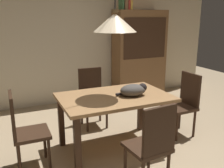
% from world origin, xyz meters
% --- Properties ---
extents(ground, '(10.00, 10.00, 0.00)m').
position_xyz_m(ground, '(0.00, 0.00, 0.00)').
color(ground, tan).
extents(back_wall, '(6.40, 0.10, 2.90)m').
position_xyz_m(back_wall, '(0.00, 2.65, 1.45)').
color(back_wall, beige).
rests_on(back_wall, ground).
extents(dining_table, '(1.40, 0.90, 0.75)m').
position_xyz_m(dining_table, '(-0.08, 0.45, 0.65)').
color(dining_table, '#A87A4C').
rests_on(dining_table, ground).
extents(chair_left_side, '(0.40, 0.40, 0.93)m').
position_xyz_m(chair_left_side, '(-1.21, 0.45, 0.51)').
color(chair_left_side, '#382316').
rests_on(chair_left_side, ground).
extents(chair_near_front, '(0.44, 0.44, 0.93)m').
position_xyz_m(chair_near_front, '(-0.08, -0.43, 0.51)').
color(chair_near_front, '#382316').
rests_on(chair_near_front, ground).
extents(chair_right_side, '(0.41, 0.41, 0.93)m').
position_xyz_m(chair_right_side, '(1.04, 0.45, 0.51)').
color(chair_right_side, '#382316').
rests_on(chair_right_side, ground).
extents(chair_far_back, '(0.41, 0.41, 0.93)m').
position_xyz_m(chair_far_back, '(-0.08, 1.32, 0.51)').
color(chair_far_back, '#382316').
rests_on(chair_far_back, ground).
extents(cat_sleeping, '(0.39, 0.25, 0.16)m').
position_xyz_m(cat_sleeping, '(0.14, 0.35, 0.83)').
color(cat_sleeping, '#4C4742').
rests_on(cat_sleeping, dining_table).
extents(pendant_lamp, '(0.52, 0.52, 1.30)m').
position_xyz_m(pendant_lamp, '(-0.08, 0.45, 1.66)').
color(pendant_lamp, beige).
extents(hutch_bookcase, '(1.12, 0.45, 1.85)m').
position_xyz_m(hutch_bookcase, '(1.34, 2.32, 0.89)').
color(hutch_bookcase, brown).
rests_on(hutch_bookcase, ground).
extents(book_green_slim, '(0.03, 0.20, 0.26)m').
position_xyz_m(book_green_slim, '(0.91, 2.32, 1.98)').
color(book_green_slim, '#427A4C').
rests_on(book_green_slim, hutch_bookcase).
extents(book_brown_thick, '(0.06, 0.24, 0.22)m').
position_xyz_m(book_brown_thick, '(0.97, 2.32, 1.96)').
color(book_brown_thick, brown).
rests_on(book_brown_thick, hutch_bookcase).
extents(book_red_tall, '(0.04, 0.22, 0.28)m').
position_xyz_m(book_red_tall, '(1.04, 2.32, 1.99)').
color(book_red_tall, '#B73833').
rests_on(book_red_tall, hutch_bookcase).
extents(book_yellow_short, '(0.04, 0.20, 0.18)m').
position_xyz_m(book_yellow_short, '(1.09, 2.32, 1.94)').
color(book_yellow_short, gold).
rests_on(book_yellow_short, hutch_bookcase).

